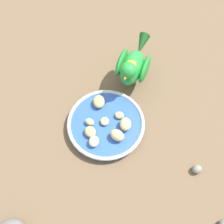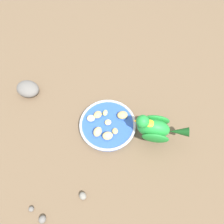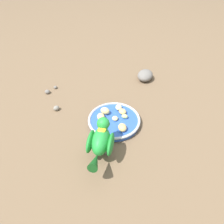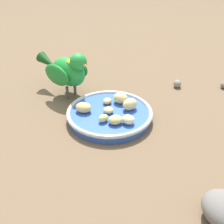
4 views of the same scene
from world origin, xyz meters
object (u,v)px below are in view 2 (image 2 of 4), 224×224
at_px(parrot, 155,128).
at_px(apple_piece_1, 91,118).
at_px(apple_piece_3, 108,136).
at_px(apple_piece_2, 108,122).
at_px(apple_piece_4, 98,115).
at_px(apple_piece_0, 98,132).
at_px(apple_piece_5, 122,115).
at_px(pebble_1, 83,196).
at_px(pebble_2, 31,209).
at_px(rock_large, 28,89).
at_px(apple_piece_6, 115,131).
at_px(feeding_bowl, 108,125).
at_px(pebble_0, 42,219).
at_px(apple_piece_7, 105,113).

bearing_deg(parrot, apple_piece_1, -6.36).
bearing_deg(apple_piece_3, apple_piece_2, 5.85).
bearing_deg(apple_piece_4, apple_piece_2, -121.91).
height_order(apple_piece_0, apple_piece_4, apple_piece_0).
relative_size(apple_piece_3, apple_piece_5, 0.93).
xyz_separation_m(apple_piece_4, pebble_1, (-0.28, 0.01, -0.02)).
height_order(apple_piece_4, pebble_2, apple_piece_4).
distance_m(apple_piece_4, rock_large, 0.30).
xyz_separation_m(apple_piece_0, apple_piece_6, (0.01, -0.06, -0.01)).
relative_size(feeding_bowl, pebble_0, 8.93).
distance_m(apple_piece_0, rock_large, 0.34).
xyz_separation_m(apple_piece_0, apple_piece_2, (0.04, -0.03, -0.01)).
xyz_separation_m(apple_piece_3, apple_piece_5, (0.09, -0.04, -0.00)).
distance_m(pebble_1, pebble_2, 0.16).
distance_m(apple_piece_7, parrot, 0.19).
relative_size(parrot, pebble_1, 7.63).
height_order(apple_piece_0, apple_piece_7, apple_piece_0).
height_order(apple_piece_0, pebble_2, apple_piece_0).
xyz_separation_m(apple_piece_3, apple_piece_7, (0.09, 0.02, -0.00)).
relative_size(apple_piece_0, parrot, 0.20).
xyz_separation_m(parrot, pebble_0, (-0.31, 0.32, -0.07)).
xyz_separation_m(apple_piece_3, rock_large, (0.17, 0.34, -0.01)).
bearing_deg(apple_piece_6, feeding_bowl, 46.90).
bearing_deg(pebble_0, rock_large, 21.46).
height_order(apple_piece_2, apple_piece_7, apple_piece_7).
xyz_separation_m(feeding_bowl, parrot, (-0.02, -0.16, 0.06)).
bearing_deg(pebble_1, apple_piece_0, -4.60).
bearing_deg(apple_piece_5, apple_piece_4, 94.85).
xyz_separation_m(apple_piece_7, parrot, (-0.06, -0.17, 0.05)).
bearing_deg(apple_piece_4, apple_piece_5, -85.15).
xyz_separation_m(apple_piece_0, apple_piece_4, (0.07, 0.01, -0.00)).
relative_size(apple_piece_5, pebble_2, 2.37).
bearing_deg(parrot, apple_piece_0, 7.44).
distance_m(apple_piece_3, apple_piece_4, 0.09).
xyz_separation_m(apple_piece_5, rock_large, (0.08, 0.38, -0.01)).
bearing_deg(pebble_0, apple_piece_3, -30.09).
relative_size(pebble_1, pebble_2, 1.52).
distance_m(rock_large, pebble_2, 0.44).
xyz_separation_m(apple_piece_0, apple_piece_3, (-0.01, -0.04, -0.00)).
xyz_separation_m(apple_piece_0, pebble_1, (-0.21, 0.02, -0.02)).
xyz_separation_m(apple_piece_3, pebble_0, (-0.28, 0.16, -0.02)).
relative_size(apple_piece_3, pebble_1, 1.45).
height_order(apple_piece_2, apple_piece_5, apple_piece_5).
bearing_deg(apple_piece_7, parrot, -110.11).
distance_m(apple_piece_5, rock_large, 0.39).
xyz_separation_m(feeding_bowl, apple_piece_0, (-0.04, 0.03, 0.02)).
height_order(apple_piece_1, apple_piece_7, apple_piece_1).
xyz_separation_m(apple_piece_1, apple_piece_5, (0.03, -0.11, 0.00)).
bearing_deg(parrot, apple_piece_7, -17.50).
bearing_deg(apple_piece_7, apple_piece_5, -92.93).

